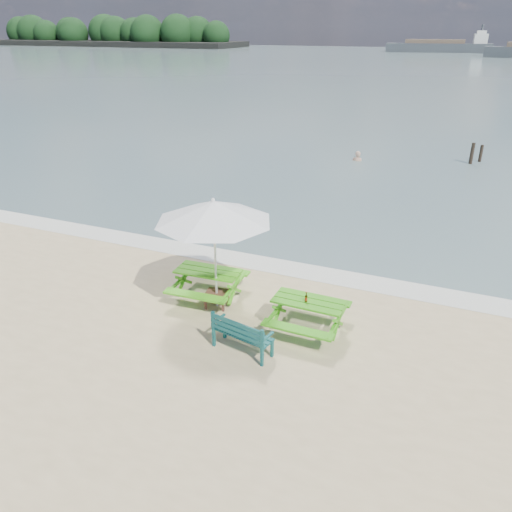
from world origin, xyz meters
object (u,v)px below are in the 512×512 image
at_px(patio_umbrella, 214,211).
at_px(beer_bottle, 306,299).
at_px(picnic_table_left, 209,284).
at_px(park_bench, 243,341).
at_px(picnic_table_right, 308,316).
at_px(side_table, 217,299).
at_px(swimmer, 357,167).

relative_size(patio_umbrella, beer_bottle, 13.27).
xyz_separation_m(picnic_table_left, park_bench, (1.65, -1.68, -0.11)).
bearing_deg(picnic_table_right, patio_umbrella, 176.39).
bearing_deg(side_table, beer_bottle, -5.52).
bearing_deg(park_bench, patio_umbrella, 132.72).
height_order(picnic_table_left, park_bench, park_bench).
relative_size(picnic_table_right, beer_bottle, 7.41).
xyz_separation_m(picnic_table_right, patio_umbrella, (-2.25, 0.14, 1.99)).
bearing_deg(beer_bottle, swimmer, 98.29).
xyz_separation_m(picnic_table_right, beer_bottle, (-0.04, -0.07, 0.45)).
distance_m(picnic_table_right, patio_umbrella, 3.01).
bearing_deg(picnic_table_right, beer_bottle, -118.27).
distance_m(picnic_table_right, swimmer, 15.36).
bearing_deg(patio_umbrella, beer_bottle, -5.52).
bearing_deg(beer_bottle, patio_umbrella, 174.48).
xyz_separation_m(picnic_table_left, beer_bottle, (2.57, -0.50, 0.44)).
bearing_deg(swimmer, patio_umbrella, -89.97).
height_order(side_table, patio_umbrella, patio_umbrella).
height_order(park_bench, patio_umbrella, patio_umbrella).
height_order(side_table, beer_bottle, beer_bottle).
xyz_separation_m(park_bench, patio_umbrella, (-1.29, 1.40, 2.10)).
bearing_deg(beer_bottle, park_bench, -127.90).
relative_size(park_bench, swimmer, 0.83).
distance_m(side_table, patio_umbrella, 2.16).
height_order(patio_umbrella, beer_bottle, patio_umbrella).
relative_size(beer_bottle, swimmer, 0.14).
relative_size(picnic_table_right, swimmer, 1.06).
relative_size(park_bench, side_table, 2.18).
xyz_separation_m(picnic_table_right, side_table, (-2.25, 0.14, -0.17)).
relative_size(side_table, swimmer, 0.38).
xyz_separation_m(beer_bottle, swimmer, (-2.22, 15.25, -1.11)).
relative_size(park_bench, beer_bottle, 5.78).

